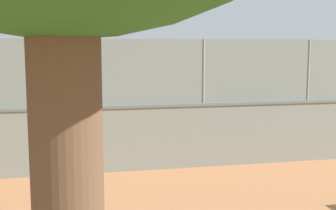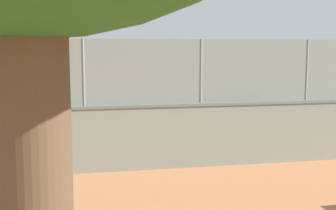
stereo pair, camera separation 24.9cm
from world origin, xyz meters
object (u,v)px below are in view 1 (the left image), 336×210
player_baseline_waiting (82,112)px  player_near_wall_returning (202,88)px  player_at_service_line (104,98)px  sports_ball (96,139)px  spare_ball_by_wall (326,147)px

player_baseline_waiting → player_near_wall_returning: player_baseline_waiting is taller
player_at_service_line → player_baseline_waiting: bearing=75.8°
player_at_service_line → player_near_wall_returning: size_ratio=1.07×
player_at_service_line → player_near_wall_returning: (-6.35, -4.61, -0.07)m
player_baseline_waiting → player_at_service_line: bearing=-104.2°
player_at_service_line → sports_ball: player_at_service_line is taller
player_near_wall_returning → spare_ball_by_wall: bearing=93.1°
player_baseline_waiting → sports_ball: (-0.45, 1.05, -0.85)m
player_near_wall_returning → spare_ball_by_wall: 12.94m
player_near_wall_returning → spare_ball_by_wall: (-0.71, 12.90, -0.88)m
player_near_wall_returning → sports_ball: size_ratio=8.21×
player_baseline_waiting → player_at_service_line: 4.57m
player_near_wall_returning → sports_ball: (7.02, 10.08, -0.84)m
player_baseline_waiting → spare_ball_by_wall: size_ratio=12.91×
player_baseline_waiting → spare_ball_by_wall: (-8.18, 3.86, -0.89)m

